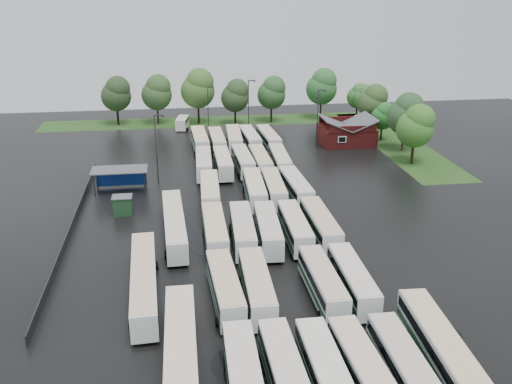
{
  "coord_description": "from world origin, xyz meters",
  "views": [
    {
      "loc": [
        -8.25,
        -60.93,
        30.13
      ],
      "look_at": [
        2.0,
        12.0,
        2.5
      ],
      "focal_mm": 40.0,
      "sensor_mm": 36.0,
      "label": 1
    }
  ],
  "objects": [
    {
      "name": "artic_bus_west_c",
      "position": [
        -12.38,
        -9.62,
        1.8
      ],
      "size": [
        3.26,
        17.58,
        3.24
      ],
      "rotation": [
        0.0,
        0.0,
        0.05
      ],
      "color": "silver",
      "rests_on": "ground"
    },
    {
      "name": "bus_r4c4",
      "position": [
        8.29,
        28.1,
        1.77
      ],
      "size": [
        2.88,
        11.64,
        3.22
      ],
      "rotation": [
        0.0,
        0.0,
        -0.04
      ],
      "color": "silver",
      "rests_on": "ground"
    },
    {
      "name": "puddle_3",
      "position": [
        5.64,
        -3.37,
        0.0
      ],
      "size": [
        3.74,
        3.74,
        0.01
      ],
      "primitive_type": "cylinder",
      "color": "black",
      "rests_on": "ground"
    },
    {
      "name": "bus_r4c3",
      "position": [
        5.01,
        28.15,
        1.76
      ],
      "size": [
        2.55,
        11.55,
        3.21
      ],
      "rotation": [
        0.0,
        0.0,
        0.01
      ],
      "color": "silver",
      "rests_on": "ground"
    },
    {
      "name": "bus_r4c0",
      "position": [
        -4.35,
        28.13,
        1.78
      ],
      "size": [
        2.92,
        11.72,
        3.24
      ],
      "rotation": [
        0.0,
        0.0,
        -0.04
      ],
      "color": "silver",
      "rests_on": "ground"
    },
    {
      "name": "bus_r2c0",
      "position": [
        -4.49,
        1.34,
        1.83
      ],
      "size": [
        2.59,
        11.95,
        3.32
      ],
      "rotation": [
        0.0,
        0.0,
        -0.0
      ],
      "color": "silver",
      "rests_on": "ground"
    },
    {
      "name": "lamp_post_back_e",
      "position": [
        6.68,
        55.45,
        6.18
      ],
      "size": [
        1.64,
        0.32,
        10.65
      ],
      "color": "#2D2D30",
      "rests_on": "ground"
    },
    {
      "name": "artic_bus_west_b",
      "position": [
        -9.29,
        4.16,
        1.77
      ],
      "size": [
        3.11,
        17.33,
        3.2
      ],
      "rotation": [
        0.0,
        0.0,
        0.04
      ],
      "color": "silver",
      "rests_on": "ground"
    },
    {
      "name": "bus_r1c1",
      "position": [
        -1.34,
        -12.31,
        1.81
      ],
      "size": [
        2.71,
        11.89,
        3.3
      ],
      "rotation": [
        0.0,
        0.0,
        -0.02
      ],
      "color": "silver",
      "rests_on": "ground"
    },
    {
      "name": "utility_hut",
      "position": [
        -16.2,
        12.6,
        1.32
      ],
      "size": [
        2.7,
        2.2,
        2.62
      ],
      "color": "#15391D",
      "rests_on": "ground"
    },
    {
      "name": "bus_r2c2",
      "position": [
        1.88,
        0.87,
        1.82
      ],
      "size": [
        3.12,
        11.98,
        3.3
      ],
      "rotation": [
        0.0,
        0.0,
        -0.05
      ],
      "color": "silver",
      "rests_on": "ground"
    },
    {
      "name": "brick_building",
      "position": [
        24.0,
        42.77,
        1.87
      ],
      "size": [
        10.07,
        8.6,
        5.39
      ],
      "color": "maroon",
      "rests_on": "ground"
    },
    {
      "name": "bus_r1c3",
      "position": [
        5.27,
        -12.41,
        1.77
      ],
      "size": [
        2.58,
        11.58,
        3.22
      ],
      "rotation": [
        0.0,
        0.0,
        0.01
      ],
      "color": "silver",
      "rests_on": "ground"
    },
    {
      "name": "bus_r3c0",
      "position": [
        -4.23,
        14.55,
        1.83
      ],
      "size": [
        3.0,
        12.04,
        3.33
      ],
      "rotation": [
        0.0,
        0.0,
        -0.04
      ],
      "color": "silver",
      "rests_on": "ground"
    },
    {
      "name": "tree_north_4",
      "position": [
        12.72,
        62.46,
        6.66
      ],
      "size": [
        6.25,
        6.25,
        10.35
      ],
      "color": "black",
      "rests_on": "ground"
    },
    {
      "name": "lamp_post_nw",
      "position": [
        -11.57,
        24.98,
        6.32
      ],
      "size": [
        1.68,
        0.33,
        10.89
      ],
      "color": "#2D2D30",
      "rests_on": "ground"
    },
    {
      "name": "bus_r4c1",
      "position": [
        -1.21,
        28.11,
        1.77
      ],
      "size": [
        2.48,
        11.54,
        3.21
      ],
      "rotation": [
        0.0,
        0.0,
        0.0
      ],
      "color": "silver",
      "rests_on": "ground"
    },
    {
      "name": "puddle_1",
      "position": [
        7.96,
        -22.69,
        0.0
      ],
      "size": [
        3.13,
        3.13,
        0.01
      ],
      "primitive_type": "cylinder",
      "color": "black",
      "rests_on": "ground"
    },
    {
      "name": "bus_r5c0",
      "position": [
        -4.32,
        42.19,
        1.84
      ],
      "size": [
        2.97,
        12.11,
        3.35
      ],
      "rotation": [
        0.0,
        0.0,
        0.04
      ],
      "color": "silver",
      "rests_on": "ground"
    },
    {
      "name": "puddle_4",
      "position": [
        14.38,
        -20.04,
        0.0
      ],
      "size": [
        3.81,
        3.81,
        0.01
      ],
      "primitive_type": "cylinder",
      "color": "black",
      "rests_on": "ground"
    },
    {
      "name": "tree_east_4",
      "position": [
        33.56,
        61.16,
        5.24
      ],
      "size": [
        4.92,
        4.92,
        8.15
      ],
      "color": "black",
      "rests_on": "ground"
    },
    {
      "name": "wash_shed",
      "position": [
        -17.2,
        22.02,
        2.99
      ],
      "size": [
        8.2,
        4.2,
        3.58
      ],
      "color": "#2D2D30",
      "rests_on": "ground"
    },
    {
      "name": "ground",
      "position": [
        0.0,
        0.0,
        0.0
      ],
      "size": [
        160.0,
        160.0,
        0.0
      ],
      "primitive_type": "plane",
      "color": "black",
      "rests_on": "ground"
    },
    {
      "name": "bus_r5c1",
      "position": [
        -1.16,
        41.68,
        1.77
      ],
      "size": [
        2.65,
        11.6,
        3.22
      ],
      "rotation": [
        0.0,
        0.0,
        0.02
      ],
      "color": "silver",
      "rests_on": "ground"
    },
    {
      "name": "puddle_2",
      "position": [
        -5.02,
        2.36,
        0.0
      ],
      "size": [
        7.83,
        7.83,
        0.01
      ],
      "primitive_type": "cylinder",
      "color": "black",
      "rests_on": "ground"
    },
    {
      "name": "bus_r3c2",
      "position": [
        2.19,
        14.82,
        1.82
      ],
      "size": [
        2.96,
        11.95,
        3.3
      ],
      "rotation": [
        0.0,
        0.0,
        -0.04
      ],
      "color": "silver",
      "rests_on": "ground"
    },
    {
      "name": "tree_east_1",
      "position": [
        33.2,
        36.57,
        7.06
      ],
      "size": [
        6.63,
        6.63,
        10.97
      ],
      "color": "#3D2E1E",
      "rests_on": "ground"
    },
    {
      "name": "bus_r3c3",
      "position": [
        5.02,
        15.07,
        1.77
      ],
      "size": [
        2.85,
        11.65,
        3.22
      ],
      "rotation": [
        0.0,
        0.0,
        -0.03
      ],
      "color": "silver",
      "rests_on": "ground"
    },
    {
      "name": "grass_strip_east",
      "position": [
        34.0,
        42.8,
        0.01
      ],
      "size": [
        10.0,
        50.0,
        0.01
      ],
      "primitive_type": "cube",
      "color": "#244916",
      "rests_on": "ground"
    },
    {
      "name": "bus_r2c3",
      "position": [
        5.24,
        1.12,
        1.78
      ],
      "size": [
        2.61,
        11.64,
        3.23
      ],
      "rotation": [
        0.0,
        0.0,
        -0.01
      ],
      "color": "silver",
      "rests_on": "ground"
    },
    {
      "name": "bus_r5c2",
      "position": [
        2.09,
        42.26,
        1.85
      ],
      "size": [
        3.08,
        12.18,
        3.36
      ],
      "rotation": [
        0.0,
        0.0,
        -0.04
      ],
      "color": "silver",
      "rests_on": "ground"
    },
    {
      "name": "lamp_post_back_w",
      "position": [
        -1.74,
        56.06,
        5.4
      ],
      "size": [
        1.43,
        0.28,
        9.31
      ],
      "color": "#2D2D30",
      "rests_on": "ground"
    },
    {
      "name": "bus_r0c0",
      "position": [
        -4.24,
        -25.77,
        1.78
      ],
      "size": [
        2.66,
        11.66,
        3.24
      ],
      "rotation": [
        0.0,
        0.0,
        -0.02
      ],
      "color": "silver",
      "rests_on": "ground"
    },
    {
      "name": "tree_east_0",
      "position": [
        31.84,
        28.67,
        6.78
      ],
      "size": [
        6.36,
        6.36,
        10.54
      ],
      "color": "black",
      "rests_on": "ground"
    },
    {
      "name": "bus_r2c1",
      "position": [
        -1.15,
        1.14,
        1.82
      ],
      "size": [
        3.02,
        12.01,
        3.32
      ],
      "rotation": [
        0.0,
        0.0,
        -0.04
      ],
      "color": "silver",
      "rests_on": "ground"
    },
    {
      "name": "tree_north_3",
      "position": [
        4.48,
        61.06,
        6.49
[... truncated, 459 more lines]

